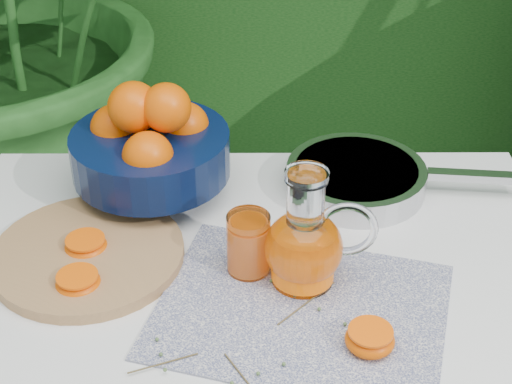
{
  "coord_description": "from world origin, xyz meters",
  "views": [
    {
      "loc": [
        -0.11,
        -0.88,
        1.55
      ],
      "look_at": [
        -0.1,
        0.11,
        0.88
      ],
      "focal_mm": 55.0,
      "sensor_mm": 36.0,
      "label": 1
    }
  ],
  "objects_px": {
    "white_table": "(256,305)",
    "saute_pan": "(358,177)",
    "cutting_board": "(88,254)",
    "juice_pitcher": "(305,244)",
    "fruit_bowl": "(150,144)"
  },
  "relations": [
    {
      "from": "white_table",
      "to": "saute_pan",
      "type": "xyz_separation_m",
      "value": [
        0.19,
        0.22,
        0.11
      ]
    },
    {
      "from": "white_table",
      "to": "cutting_board",
      "type": "distance_m",
      "value": 0.29
    },
    {
      "from": "white_table",
      "to": "cutting_board",
      "type": "relative_size",
      "value": 3.23
    },
    {
      "from": "white_table",
      "to": "juice_pitcher",
      "type": "bearing_deg",
      "value": -26.14
    },
    {
      "from": "saute_pan",
      "to": "juice_pitcher",
      "type": "bearing_deg",
      "value": -113.49
    },
    {
      "from": "fruit_bowl",
      "to": "juice_pitcher",
      "type": "bearing_deg",
      "value": -44.26
    },
    {
      "from": "juice_pitcher",
      "to": "saute_pan",
      "type": "relative_size",
      "value": 0.44
    },
    {
      "from": "juice_pitcher",
      "to": "saute_pan",
      "type": "bearing_deg",
      "value": 66.51
    },
    {
      "from": "fruit_bowl",
      "to": "juice_pitcher",
      "type": "height_order",
      "value": "fruit_bowl"
    },
    {
      "from": "white_table",
      "to": "juice_pitcher",
      "type": "distance_m",
      "value": 0.17
    },
    {
      "from": "white_table",
      "to": "fruit_bowl",
      "type": "height_order",
      "value": "fruit_bowl"
    },
    {
      "from": "cutting_board",
      "to": "saute_pan",
      "type": "bearing_deg",
      "value": 23.92
    },
    {
      "from": "juice_pitcher",
      "to": "fruit_bowl",
      "type": "bearing_deg",
      "value": 135.74
    },
    {
      "from": "cutting_board",
      "to": "fruit_bowl",
      "type": "xyz_separation_m",
      "value": [
        0.09,
        0.2,
        0.09
      ]
    },
    {
      "from": "white_table",
      "to": "juice_pitcher",
      "type": "height_order",
      "value": "juice_pitcher"
    }
  ]
}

